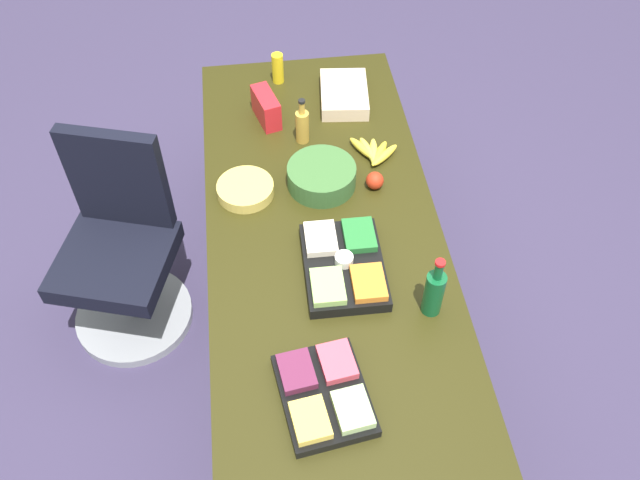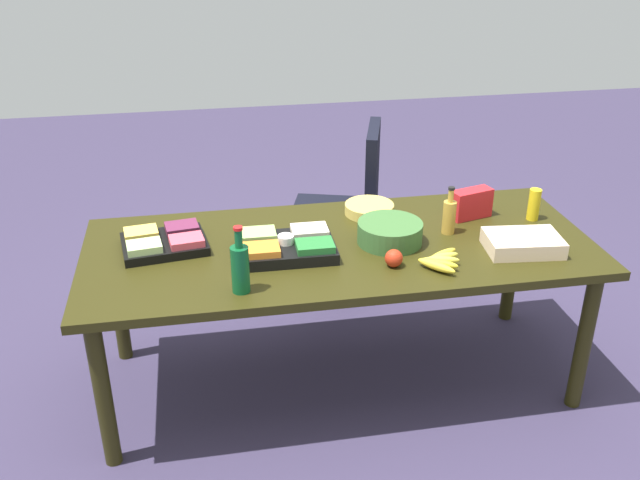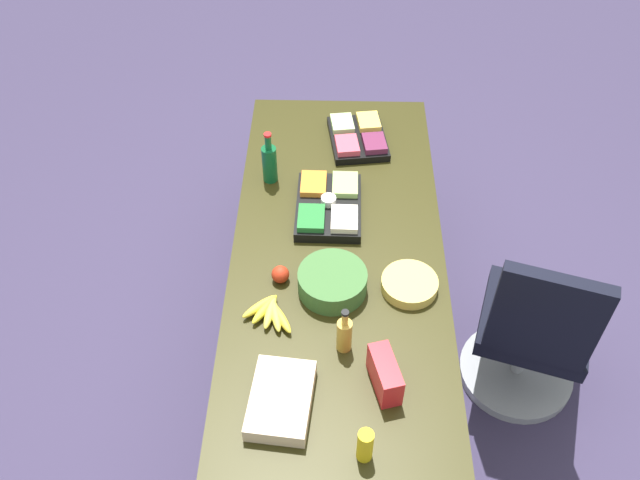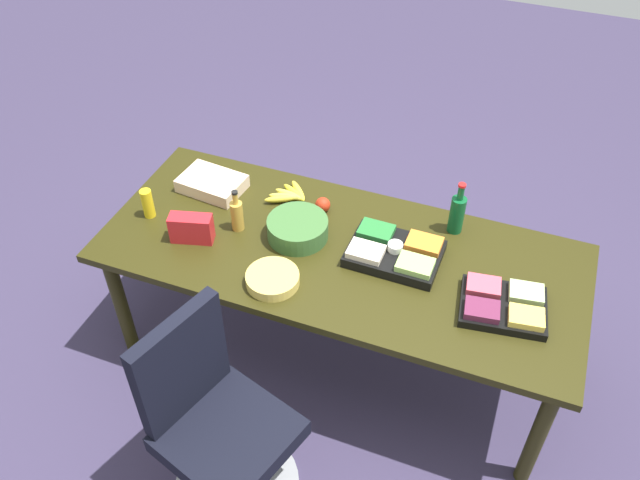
# 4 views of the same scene
# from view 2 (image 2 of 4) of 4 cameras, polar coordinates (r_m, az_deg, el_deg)

# --- Properties ---
(ground_plane) EXTENTS (10.00, 10.00, 0.00)m
(ground_plane) POSITION_cam_2_polar(r_m,az_deg,el_deg) (3.53, 1.47, -11.15)
(ground_plane) COLOR #362F4A
(conference_table) EXTENTS (2.27, 0.94, 0.74)m
(conference_table) POSITION_cam_2_polar(r_m,az_deg,el_deg) (3.17, 1.61, -1.49)
(conference_table) COLOR #2B280C
(conference_table) RESTS_ON ground
(office_chair) EXTENTS (0.60, 0.60, 1.00)m
(office_chair) POSITION_cam_2_polar(r_m,az_deg,el_deg) (4.12, 1.84, 1.01)
(office_chair) COLOR gray
(office_chair) RESTS_ON ground
(veggie_tray) EXTENTS (0.42, 0.31, 0.09)m
(veggie_tray) POSITION_cam_2_polar(r_m,az_deg,el_deg) (3.04, -2.79, -0.48)
(veggie_tray) COLOR black
(veggie_tray) RESTS_ON conference_table
(fruit_platter) EXTENTS (0.40, 0.33, 0.07)m
(fruit_platter) POSITION_cam_2_polar(r_m,az_deg,el_deg) (3.16, -12.54, -0.14)
(fruit_platter) COLOR black
(fruit_platter) RESTS_ON conference_table
(chip_bag_red) EXTENTS (0.21, 0.13, 0.14)m
(chip_bag_red) POSITION_cam_2_polar(r_m,az_deg,el_deg) (3.45, 12.16, 2.91)
(chip_bag_red) COLOR red
(chip_bag_red) RESTS_ON conference_table
(dressing_bottle) EXTENTS (0.07, 0.07, 0.23)m
(dressing_bottle) POSITION_cam_2_polar(r_m,az_deg,el_deg) (3.26, 10.44, 1.96)
(dressing_bottle) COLOR gold
(dressing_bottle) RESTS_ON conference_table
(apple_red) EXTENTS (0.09, 0.09, 0.08)m
(apple_red) POSITION_cam_2_polar(r_m,az_deg,el_deg) (2.95, 6.01, -1.48)
(apple_red) COLOR #B32B14
(apple_red) RESTS_ON conference_table
(wine_bottle) EXTENTS (0.08, 0.08, 0.28)m
(wine_bottle) POSITION_cam_2_polar(r_m,az_deg,el_deg) (2.74, -6.50, -2.19)
(wine_bottle) COLOR #0F5128
(wine_bottle) RESTS_ON conference_table
(mustard_bottle) EXTENTS (0.06, 0.06, 0.15)m
(mustard_bottle) POSITION_cam_2_polar(r_m,az_deg,el_deg) (3.50, 16.97, 2.77)
(mustard_bottle) COLOR yellow
(mustard_bottle) RESTS_ON conference_table
(salad_bowl) EXTENTS (0.34, 0.34, 0.10)m
(salad_bowl) POSITION_cam_2_polar(r_m,az_deg,el_deg) (3.15, 5.69, 0.61)
(salad_bowl) COLOR #38632F
(salad_bowl) RESTS_ON conference_table
(chip_bowl) EXTENTS (0.31, 0.31, 0.05)m
(chip_bowl) POSITION_cam_2_polar(r_m,az_deg,el_deg) (3.44, 4.02, 2.54)
(chip_bowl) COLOR #D4B753
(chip_bowl) RESTS_ON conference_table
(banana_bunch) EXTENTS (0.21, 0.22, 0.04)m
(banana_bunch) POSITION_cam_2_polar(r_m,az_deg,el_deg) (2.99, 9.67, -1.64)
(banana_bunch) COLOR yellow
(banana_bunch) RESTS_ON conference_table
(sheet_cake) EXTENTS (0.34, 0.25, 0.07)m
(sheet_cake) POSITION_cam_2_polar(r_m,az_deg,el_deg) (3.19, 16.14, -0.24)
(sheet_cake) COLOR beige
(sheet_cake) RESTS_ON conference_table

